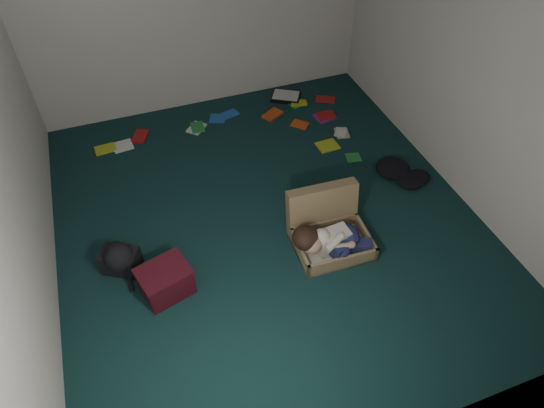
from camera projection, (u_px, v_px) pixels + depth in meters
floor at (267, 219)px, 4.82m from camera, size 4.50×4.50×0.00m
wall_back at (198, 0)px, 5.39m from camera, size 4.50×0.00×4.50m
wall_front at (417, 351)px, 2.41m from camera, size 4.50×0.00×4.50m
wall_right at (474, 65)px, 4.38m from camera, size 0.00×4.50×4.50m
suitcase at (328, 229)px, 4.53m from camera, size 0.72×0.70×0.50m
person at (331, 240)px, 4.37m from camera, size 0.73×0.38×0.31m
maroon_bin at (166, 281)px, 4.11m from camera, size 0.50×0.43×0.29m
backpack at (120, 260)px, 4.31m from camera, size 0.51×0.48×0.24m
clothing_pile at (409, 171)px, 5.22m from camera, size 0.46×0.38×0.14m
paper_tray at (286, 97)px, 6.33m from camera, size 0.46×0.42×0.05m
book_scatter at (255, 127)px, 5.88m from camera, size 3.04×1.55×0.02m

